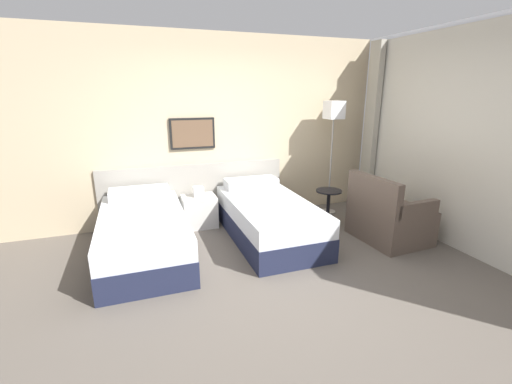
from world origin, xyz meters
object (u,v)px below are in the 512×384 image
(bed_near_door, at_px, (144,234))
(bed_near_window, at_px, (268,218))
(armchair, at_px, (388,219))
(floor_lamp, at_px, (334,119))
(nightstand, at_px, (199,211))
(side_table, at_px, (328,202))

(bed_near_door, height_order, bed_near_window, same)
(armchair, bearing_deg, floor_lamp, 4.66)
(bed_near_door, relative_size, floor_lamp, 1.08)
(bed_near_window, height_order, armchair, armchair)
(nightstand, bearing_deg, armchair, -30.10)
(nightstand, bearing_deg, floor_lamp, -2.76)
(bed_near_door, xyz_separation_m, side_table, (2.56, 0.07, 0.10))
(floor_lamp, bearing_deg, side_table, -122.12)
(floor_lamp, height_order, side_table, floor_lamp)
(nightstand, xyz_separation_m, floor_lamp, (2.09, -0.10, 1.27))
(nightstand, height_order, armchair, armchair)
(nightstand, relative_size, armchair, 0.64)
(bed_near_window, bearing_deg, side_table, 4.40)
(side_table, xyz_separation_m, armchair, (0.49, -0.68, -0.08))
(nightstand, height_order, side_table, nightstand)
(nightstand, bearing_deg, side_table, -19.65)
(bed_near_window, bearing_deg, nightstand, 138.51)
(side_table, height_order, armchair, armchair)
(armchair, bearing_deg, side_table, 33.03)
(bed_near_window, distance_m, armchair, 1.58)
(floor_lamp, xyz_separation_m, armchair, (0.16, -1.21, -1.21))
(bed_near_window, relative_size, nightstand, 3.20)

